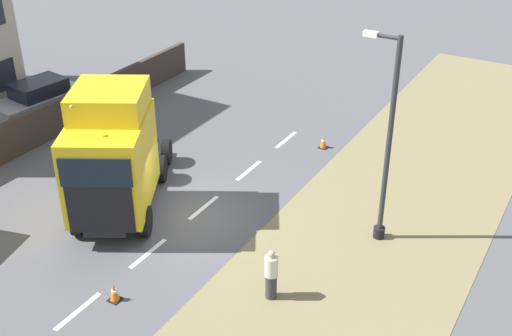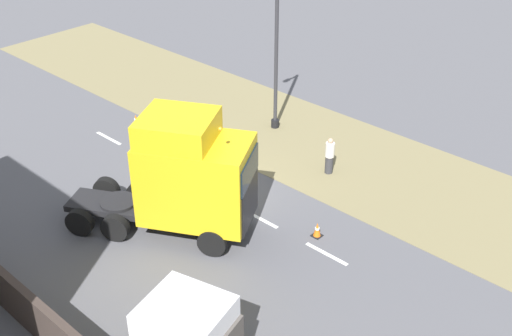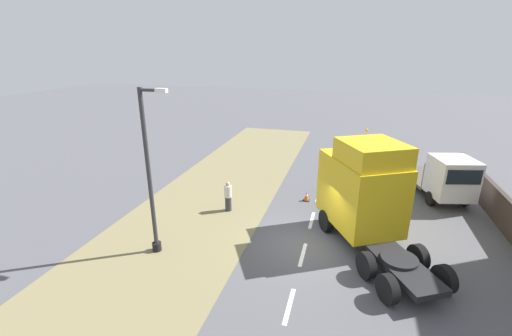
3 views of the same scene
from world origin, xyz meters
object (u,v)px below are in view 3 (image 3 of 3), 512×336
Objects in this scene: lamp_post at (151,183)px; traffic_cone_lead at (306,196)px; pedestrian at (228,197)px; lorry_cab at (364,192)px; flatbed_truck at (446,178)px.

traffic_cone_lead is (5.48, 6.90, -2.87)m from lamp_post.
traffic_cone_lead is (3.89, 2.41, -0.53)m from pedestrian.
pedestrian reaches higher than traffic_cone_lead.
pedestrian is at bearing 141.04° from lorry_cab.
lorry_cab is at bearing -9.95° from pedestrian.
lamp_post is at bearing 172.48° from lorry_cab.
flatbed_truck is at bearing 34.33° from lamp_post.
lorry_cab is 5.07m from traffic_cone_lead.
lorry_cab is at bearing -51.14° from traffic_cone_lead.
traffic_cone_lead is at bearing 51.53° from lamp_post.
flatbed_truck is at bearing 21.05° from pedestrian.
pedestrian is (-11.41, -4.39, -0.63)m from flatbed_truck.
lamp_post is at bearing -128.47° from traffic_cone_lead.
lorry_cab is 1.01× the size of lamp_post.
pedestrian is 2.87× the size of traffic_cone_lead.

